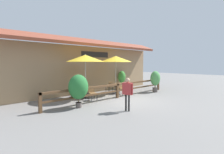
{
  "coord_description": "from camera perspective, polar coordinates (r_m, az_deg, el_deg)",
  "views": [
    {
      "loc": [
        -8.29,
        -6.93,
        2.31
      ],
      "look_at": [
        -0.16,
        1.39,
        1.39
      ],
      "focal_mm": 28.0,
      "sensor_mm": 36.0,
      "label": 1
    }
  ],
  "objects": [
    {
      "name": "chair_middle_wallside",
      "position": [
        13.99,
        -0.77,
        -2.94
      ],
      "size": [
        0.47,
        0.47,
        0.87
      ],
      "rotation": [
        0.0,
        0.0,
        3.01
      ],
      "color": "olive",
      "rests_on": "ground"
    },
    {
      "name": "patio_umbrella_near",
      "position": [
        11.5,
        -8.72,
        6.04
      ],
      "size": [
        2.49,
        2.49,
        2.89
      ],
      "color": "#B7B2A8",
      "rests_on": "ground"
    },
    {
      "name": "dining_table_middle",
      "position": [
        13.45,
        1.24,
        -2.74
      ],
      "size": [
        1.04,
        1.04,
        0.76
      ],
      "color": "#4C3826",
      "rests_on": "ground"
    },
    {
      "name": "patio_railing",
      "position": [
        11.62,
        1.75,
        -3.46
      ],
      "size": [
        10.4,
        0.14,
        0.95
      ],
      "color": "brown",
      "rests_on": "ground"
    },
    {
      "name": "potted_plant_small_flowering",
      "position": [
        15.58,
        3.21,
        -0.38
      ],
      "size": [
        0.7,
        0.63,
        1.63
      ],
      "color": "#B7AD99",
      "rests_on": "ground"
    },
    {
      "name": "pedestrian",
      "position": [
        8.42,
        5.08,
        -4.22
      ],
      "size": [
        0.3,
        0.55,
        1.6
      ],
      "rotation": [
        0.0,
        0.0,
        1.84
      ],
      "color": "black",
      "rests_on": "ground"
    },
    {
      "name": "potted_plant_tall_tropical",
      "position": [
        14.31,
        13.94,
        -0.71
      ],
      "size": [
        0.83,
        0.75,
        1.69
      ],
      "color": "#564C47",
      "rests_on": "ground"
    },
    {
      "name": "chair_near_wallside",
      "position": [
        12.29,
        -10.7,
        -4.06
      ],
      "size": [
        0.46,
        0.46,
        0.87
      ],
      "rotation": [
        0.0,
        0.0,
        3.05
      ],
      "color": "olive",
      "rests_on": "ground"
    },
    {
      "name": "patio_umbrella_middle",
      "position": [
        13.35,
        1.25,
        5.88
      ],
      "size": [
        2.49,
        2.49,
        2.89
      ],
      "color": "#B7B2A8",
      "rests_on": "ground"
    },
    {
      "name": "potted_plant_broad_leaf",
      "position": [
        9.18,
        -10.91,
        -3.32
      ],
      "size": [
        1.05,
        0.94,
        1.73
      ],
      "color": "#564C47",
      "rests_on": "ground"
    },
    {
      "name": "chair_middle_streetside",
      "position": [
        12.95,
        3.37,
        -3.55
      ],
      "size": [
        0.45,
        0.45,
        0.87
      ],
      "rotation": [
        0.0,
        0.0,
        -0.08
      ],
      "color": "olive",
      "rests_on": "ground"
    },
    {
      "name": "chair_near_streetside",
      "position": [
        10.98,
        -6.43,
        -5.04
      ],
      "size": [
        0.5,
        0.5,
        0.87
      ],
      "rotation": [
        0.0,
        0.0,
        -0.21
      ],
      "color": "olive",
      "rests_on": "ground"
    },
    {
      "name": "dining_table_near",
      "position": [
        11.62,
        -8.6,
        -3.94
      ],
      "size": [
        1.04,
        1.04,
        0.76
      ],
      "color": "#4C3826",
      "rests_on": "ground"
    },
    {
      "name": "building_facade",
      "position": [
        13.8,
        -7.42,
        3.89
      ],
      "size": [
        14.28,
        1.49,
        4.23
      ],
      "color": "#997A56",
      "rests_on": "ground"
    },
    {
      "name": "ground_plane",
      "position": [
        11.05,
        5.7,
        -7.56
      ],
      "size": [
        60.0,
        60.0,
        0.0
      ],
      "primitive_type": "plane",
      "color": "slate"
    }
  ]
}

